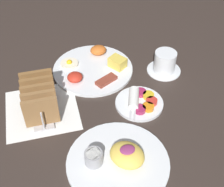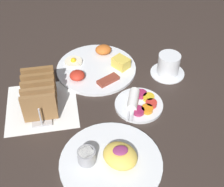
# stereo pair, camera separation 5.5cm
# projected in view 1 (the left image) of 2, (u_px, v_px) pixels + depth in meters

# --- Properties ---
(ground_plane) EXTENTS (3.00, 3.00, 0.00)m
(ground_plane) POSITION_uv_depth(u_px,v_px,m) (95.00, 112.00, 0.97)
(ground_plane) COLOR #332823
(napkin_flat) EXTENTS (0.22, 0.22, 0.00)m
(napkin_flat) POSITION_uv_depth(u_px,v_px,m) (42.00, 110.00, 0.97)
(napkin_flat) COLOR white
(napkin_flat) RESTS_ON ground_plane
(plate_breakfast) EXTENTS (0.28, 0.28, 0.05)m
(plate_breakfast) POSITION_uv_depth(u_px,v_px,m) (94.00, 68.00, 1.11)
(plate_breakfast) COLOR white
(plate_breakfast) RESTS_ON ground_plane
(plate_condiments) EXTENTS (0.15, 0.16, 0.04)m
(plate_condiments) POSITION_uv_depth(u_px,v_px,m) (139.00, 102.00, 0.98)
(plate_condiments) COLOR white
(plate_condiments) RESTS_ON ground_plane
(plate_foreground) EXTENTS (0.28, 0.28, 0.06)m
(plate_foreground) POSITION_uv_depth(u_px,v_px,m) (118.00, 160.00, 0.82)
(plate_foreground) COLOR white
(plate_foreground) RESTS_ON ground_plane
(toast_rack) EXTENTS (0.10, 0.18, 0.10)m
(toast_rack) POSITION_uv_depth(u_px,v_px,m) (39.00, 98.00, 0.94)
(toast_rack) COLOR #B7B7BC
(toast_rack) RESTS_ON ground_plane
(coffee_cup) EXTENTS (0.12, 0.12, 0.08)m
(coffee_cup) POSITION_uv_depth(u_px,v_px,m) (165.00, 63.00, 1.09)
(coffee_cup) COLOR white
(coffee_cup) RESTS_ON ground_plane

